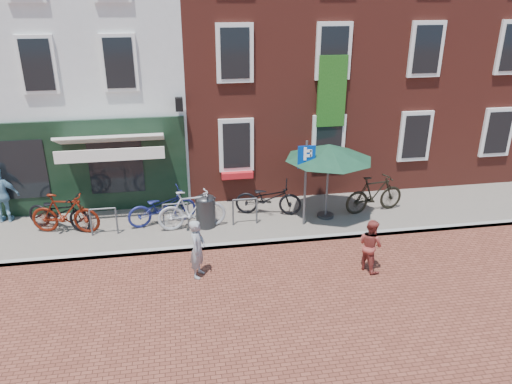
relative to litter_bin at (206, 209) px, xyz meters
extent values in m
plane|color=brown|center=(0.64, -1.27, -0.64)|extent=(80.00, 80.00, 0.00)
cube|color=slate|center=(1.64, 0.23, -0.59)|extent=(24.00, 3.00, 0.10)
cube|color=silver|center=(-4.36, 5.73, 3.86)|extent=(8.00, 8.00, 9.00)
cube|color=maroon|center=(2.64, 5.73, 4.36)|extent=(6.00, 8.00, 10.00)
cube|color=maroon|center=(8.64, 5.73, 4.36)|extent=(6.00, 8.00, 10.00)
cylinder|color=#2E2E31|center=(0.00, 0.00, -0.11)|extent=(0.57, 0.57, 0.85)
ellipsoid|color=#2E2E31|center=(0.00, 0.00, 0.38)|extent=(0.57, 0.57, 0.26)
cylinder|color=#4C4C4F|center=(2.85, -0.37, 0.74)|extent=(0.07, 0.07, 2.56)
cube|color=#003299|center=(2.85, -0.39, 1.56)|extent=(0.50, 0.04, 0.65)
cylinder|color=#4C4C4F|center=(3.64, 0.03, -0.50)|extent=(0.50, 0.50, 0.08)
cylinder|color=#4C4C4F|center=(3.64, 0.03, 0.55)|extent=(0.06, 0.06, 2.18)
cone|color=#17402A|center=(3.64, 0.03, 1.64)|extent=(2.59, 2.59, 0.45)
imported|color=gray|center=(-0.37, -2.51, 0.11)|extent=(0.53, 0.64, 1.49)
imported|color=#953932|center=(3.86, -2.93, 0.04)|extent=(0.75, 0.82, 1.37)
imported|color=#6A96B0|center=(-5.86, 1.33, 0.30)|extent=(1.00, 0.45, 1.67)
imported|color=black|center=(-4.15, 0.53, -0.01)|extent=(2.14, 1.46, 1.06)
imported|color=#591407|center=(-3.93, 0.26, 0.05)|extent=(2.04, 0.97, 1.18)
imported|color=navy|center=(-1.24, 0.39, -0.01)|extent=(2.14, 1.19, 1.06)
imported|color=#B0AFB2|center=(-0.40, -0.08, 0.05)|extent=(2.00, 0.70, 1.18)
imported|color=black|center=(1.96, 0.52, -0.01)|extent=(2.13, 1.17, 1.06)
imported|color=black|center=(5.22, 0.15, 0.05)|extent=(2.03, 0.87, 1.18)
camera|label=1|loc=(-0.73, -13.05, 5.92)|focal=34.60mm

